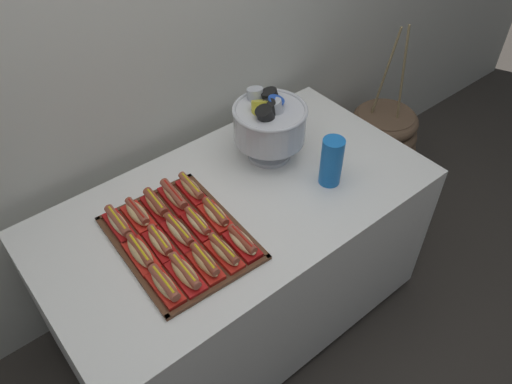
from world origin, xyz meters
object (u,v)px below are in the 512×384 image
at_px(hot_dog_4, 242,242).
at_px(hot_dog_7, 179,232).
at_px(serving_tray, 180,238).
at_px(hot_dog_0, 165,285).
at_px(hot_dog_12, 156,205).
at_px(hot_dog_11, 138,214).
at_px(hot_dog_13, 174,196).
at_px(hot_dog_5, 140,253).
at_px(hot_dog_2, 205,262).
at_px(hot_dog_1, 185,273).
at_px(hot_dog_10, 119,223).
at_px(hot_dog_14, 191,188).
at_px(hot_dog_8, 198,223).
at_px(hot_dog_9, 216,214).
at_px(hot_dog_3, 224,252).
at_px(buffet_table, 239,260).
at_px(floor_vase, 378,152).
at_px(punch_bowl, 269,122).
at_px(cup_stack, 331,162).
at_px(hot_dog_6, 160,242).

distance_m(hot_dog_4, hot_dog_7, 0.22).
relative_size(serving_tray, hot_dog_0, 3.41).
relative_size(hot_dog_4, hot_dog_12, 0.96).
relative_size(hot_dog_4, hot_dog_11, 0.99).
bearing_deg(hot_dog_4, hot_dog_13, 100.36).
bearing_deg(hot_dog_5, hot_dog_12, 45.28).
bearing_deg(hot_dog_0, hot_dog_7, 45.28).
height_order(hot_dog_2, hot_dog_13, hot_dog_2).
distance_m(hot_dog_1, hot_dog_13, 0.36).
bearing_deg(hot_dog_5, hot_dog_10, 87.55).
bearing_deg(hot_dog_2, hot_dog_14, 63.11).
bearing_deg(hot_dog_8, hot_dog_9, -2.45).
height_order(hot_dog_0, hot_dog_3, hot_dog_3).
height_order(hot_dog_0, hot_dog_4, hot_dog_0).
relative_size(hot_dog_9, hot_dog_10, 0.95).
bearing_deg(buffet_table, hot_dog_12, 152.90).
distance_m(floor_vase, hot_dog_7, 1.59).
height_order(serving_tray, hot_dog_9, hot_dog_9).
bearing_deg(hot_dog_7, hot_dog_4, -50.18).
distance_m(hot_dog_8, punch_bowl, 0.51).
relative_size(buffet_table, hot_dog_7, 8.52).
bearing_deg(hot_dog_0, hot_dog_11, 74.75).
bearing_deg(hot_dog_0, hot_dog_4, -2.45).
xyz_separation_m(hot_dog_1, cup_stack, (0.70, 0.04, 0.07)).
bearing_deg(hot_dog_3, hot_dog_2, 177.55).
relative_size(hot_dog_2, hot_dog_14, 1.00).
relative_size(hot_dog_2, hot_dog_4, 1.03).
height_order(buffet_table, hot_dog_1, hot_dog_1).
bearing_deg(floor_vase, hot_dog_14, -176.22).
bearing_deg(hot_dog_12, hot_dog_8, -68.00).
distance_m(hot_dog_10, cup_stack, 0.82).
xyz_separation_m(hot_dog_4, hot_dog_6, (-0.22, 0.17, -0.00)).
distance_m(buffet_table, hot_dog_5, 0.58).
distance_m(hot_dog_8, hot_dog_11, 0.22).
distance_m(hot_dog_7, punch_bowl, 0.58).
bearing_deg(hot_dog_14, hot_dog_11, 177.55).
xyz_separation_m(buffet_table, hot_dog_7, (-0.27, -0.03, 0.40)).
distance_m(floor_vase, serving_tray, 1.58).
xyz_separation_m(hot_dog_3, hot_dog_4, (0.07, -0.00, -0.00)).
bearing_deg(hot_dog_10, hot_dog_4, -50.18).
bearing_deg(hot_dog_0, punch_bowl, 24.43).
bearing_deg(hot_dog_11, hot_dog_12, -2.45).
bearing_deg(hot_dog_14, hot_dog_7, -134.72).
distance_m(hot_dog_1, hot_dog_6, 0.17).
xyz_separation_m(hot_dog_7, hot_dog_10, (-0.14, 0.17, -0.00)).
relative_size(hot_dog_4, hot_dog_10, 0.91).
bearing_deg(hot_dog_4, hot_dog_2, 177.55).
distance_m(floor_vase, hot_dog_0, 1.76).
bearing_deg(hot_dog_1, hot_dog_6, 87.55).
bearing_deg(punch_bowl, hot_dog_7, -163.65).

